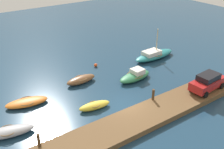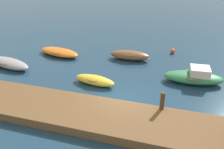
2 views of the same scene
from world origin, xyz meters
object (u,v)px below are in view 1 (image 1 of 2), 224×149
Objects in this scene: motorboat_green at (135,76)px; parked_car at (208,82)px; rowboat_brown at (81,80)px; sailboat_teal at (154,55)px; mooring_post_mid_west at (153,95)px; dinghy_yellow at (94,106)px; rowboat_grey at (8,132)px; mooring_post_west at (39,140)px; rowboat_orange at (27,102)px; marker_buoy at (96,65)px.

motorboat_green is 1.03× the size of parked_car.
motorboat_green reaches higher than rowboat_brown.
mooring_post_mid_west is at bearing -135.55° from sailboat_teal.
rowboat_grey is at bearing -177.56° from dinghy_yellow.
mooring_post_west reaches higher than dinghy_yellow.
parked_car is at bearing -102.86° from sailboat_teal.
rowboat_brown is 12.84m from parked_car.
rowboat_grey is 4.07× the size of mooring_post_mid_west.
rowboat_brown is at bearing 130.82° from parked_car.
mooring_post_west is at bearing -137.61° from rowboat_brown.
rowboat_brown is (6.18, 0.87, 0.09)m from rowboat_orange.
mooring_post_west is (-12.65, -4.68, 0.58)m from motorboat_green.
sailboat_teal is 20.18m from rowboat_grey.
parked_car is (15.21, -8.19, 1.08)m from rowboat_orange.
sailboat_teal reaches higher than dinghy_yellow.
motorboat_green is 0.98× the size of rowboat_grey.
marker_buoy is (9.55, 3.37, -0.08)m from rowboat_orange.
motorboat_green is 1.37× the size of dinghy_yellow.
rowboat_brown is at bearing 39.22° from rowboat_grey.
dinghy_yellow is at bearing -122.33° from marker_buoy.
motorboat_green reaches higher than dinghy_yellow.
motorboat_green is 14.15m from rowboat_grey.
motorboat_green reaches higher than rowboat_orange.
rowboat_orange is 11.69m from mooring_post_mid_west.
parked_car reaches higher than rowboat_brown.
mooring_post_west is (-6.09, -2.44, 0.73)m from dinghy_yellow.
rowboat_grey is at bearing -169.05° from sailboat_teal.
sailboat_teal is 1.83× the size of rowboat_brown.
mooring_post_mid_west is (3.50, -7.38, 0.63)m from rowboat_brown.
dinghy_yellow is at bearing -165.81° from motorboat_green.
mooring_post_mid_west reaches higher than dinghy_yellow.
parked_car reaches higher than rowboat_orange.
motorboat_green is at bearing 26.67° from dinghy_yellow.
parked_car is (16.46, -1.68, 0.34)m from mooring_post_west.
rowboat_orange is at bearing -160.57° from marker_buoy.
parked_car is at bearing -13.87° from dinghy_yellow.
mooring_post_mid_west is 2.52× the size of marker_buoy.
rowboat_grey is 1.05× the size of parked_car.
parked_car is 9.82× the size of marker_buoy.
sailboat_teal is 6.37m from motorboat_green.
rowboat_brown is 3.27× the size of mooring_post_mid_west.
rowboat_grey is at bearing -151.11° from marker_buoy.
rowboat_grey is 3.52m from mooring_post_west.
parked_car reaches higher than rowboat_grey.
dinghy_yellow is 11.21m from parked_car.
mooring_post_mid_west is (-7.30, -7.74, 0.52)m from sailboat_teal.
mooring_post_mid_west is (9.68, -6.51, 0.73)m from rowboat_orange.
mooring_post_mid_west reaches higher than marker_buoy.
motorboat_green is at bearing 2.22° from rowboat_orange.
rowboat_brown is 0.84× the size of parked_car.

